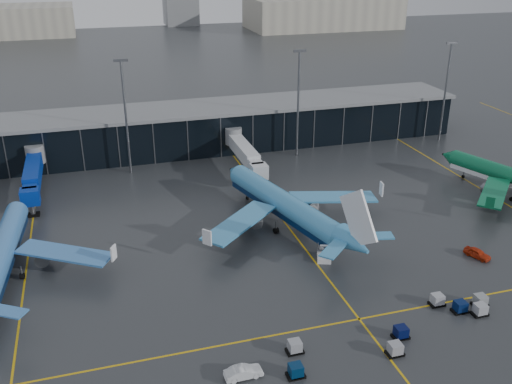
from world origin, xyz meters
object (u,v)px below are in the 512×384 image
object	(u,v)px
airliner_klm_near	(284,191)
service_van_white	(243,372)
mobile_airstair	(324,255)
service_van_red	(477,253)
baggage_carts	(409,326)

from	to	relation	value
airliner_klm_near	service_van_white	world-z (taller)	airliner_klm_near
mobile_airstair	airliner_klm_near	bearing A→B (deg)	120.00
airliner_klm_near	mobile_airstair	distance (m)	15.35
mobile_airstair	service_van_white	size ratio (longest dim) A/B	0.81
service_van_red	baggage_carts	bearing A→B (deg)	-168.15
airliner_klm_near	mobile_airstair	bearing A→B (deg)	-95.79
mobile_airstair	service_van_red	size ratio (longest dim) A/B	0.85
airliner_klm_near	service_van_red	distance (m)	34.28
airliner_klm_near	baggage_carts	size ratio (longest dim) A/B	1.35
baggage_carts	mobile_airstair	bearing A→B (deg)	99.76
service_van_white	mobile_airstair	bearing A→B (deg)	-43.25
mobile_airstair	service_van_red	bearing A→B (deg)	5.74
airliner_klm_near	service_van_white	distance (m)	41.43
baggage_carts	service_van_white	world-z (taller)	baggage_carts
mobile_airstair	service_van_white	distance (m)	30.51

